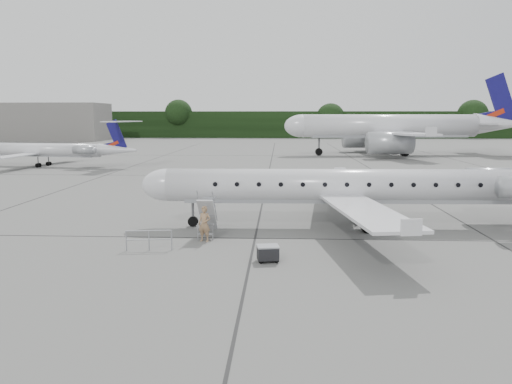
# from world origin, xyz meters

# --- Properties ---
(ground) EXTENTS (320.00, 320.00, 0.00)m
(ground) POSITION_xyz_m (0.00, 0.00, 0.00)
(ground) COLOR #626260
(ground) RESTS_ON ground
(treeline) EXTENTS (260.00, 4.00, 8.00)m
(treeline) POSITION_xyz_m (0.00, 130.00, 4.00)
(treeline) COLOR black
(treeline) RESTS_ON ground
(terminal_building) EXTENTS (40.00, 14.00, 10.00)m
(terminal_building) POSITION_xyz_m (-70.00, 110.00, 5.00)
(terminal_building) COLOR slate
(terminal_building) RESTS_ON ground
(main_regional_jet) EXTENTS (27.52, 20.13, 6.94)m
(main_regional_jet) POSITION_xyz_m (1.51, 5.81, 3.47)
(main_regional_jet) COLOR silver
(main_regional_jet) RESTS_ON ground
(airstair) EXTENTS (0.91, 2.44, 2.17)m
(airstair) POSITION_xyz_m (-6.39, 3.39, 1.09)
(airstair) COLOR silver
(airstair) RESTS_ON ground
(passenger) EXTENTS (0.80, 0.65, 1.90)m
(passenger) POSITION_xyz_m (-6.35, 2.03, 0.95)
(passenger) COLOR #977452
(passenger) RESTS_ON ground
(safety_railing) EXTENTS (2.19, 0.35, 1.00)m
(safety_railing) POSITION_xyz_m (-8.81, 0.12, 0.50)
(safety_railing) COLOR #95979D
(safety_railing) RESTS_ON ground
(baggage_cart) EXTENTS (1.05, 0.91, 0.81)m
(baggage_cart) POSITION_xyz_m (-2.94, -1.50, 0.41)
(baggage_cart) COLOR black
(baggage_cart) RESTS_ON ground
(bg_narrowbody) EXTENTS (40.97, 31.69, 13.63)m
(bg_narrowbody) POSITION_xyz_m (15.96, 62.32, 6.81)
(bg_narrowbody) COLOR silver
(bg_narrowbody) RESTS_ON ground
(bg_regional_left) EXTENTS (25.44, 20.13, 6.05)m
(bg_regional_left) POSITION_xyz_m (-34.29, 40.56, 3.02)
(bg_regional_left) COLOR silver
(bg_regional_left) RESTS_ON ground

